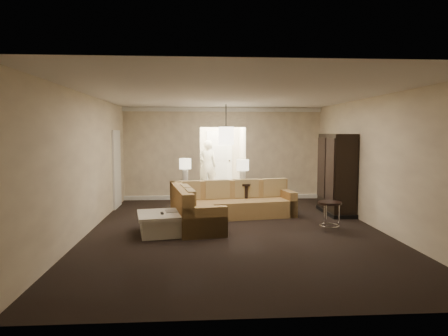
{
  "coord_description": "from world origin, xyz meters",
  "views": [
    {
      "loc": [
        -0.78,
        -8.16,
        2.02
      ],
      "look_at": [
        -0.15,
        1.2,
        1.2
      ],
      "focal_mm": 32.0,
      "sensor_mm": 36.0,
      "label": 1
    }
  ],
  "objects": [
    {
      "name": "sectional_sofa",
      "position": [
        -0.21,
        0.9,
        0.35
      ],
      "size": [
        3.06,
        2.71,
        0.88
      ],
      "rotation": [
        0.0,
        0.0,
        0.17
      ],
      "color": "brown",
      "rests_on": "ground"
    },
    {
      "name": "wall_left",
      "position": [
        -3.0,
        0.0,
        1.4
      ],
      "size": [
        0.04,
        8.0,
        2.8
      ],
      "primitive_type": "cube",
      "color": "beige",
      "rests_on": "ground"
    },
    {
      "name": "armoire",
      "position": [
        2.69,
        1.56,
        0.96
      ],
      "size": [
        0.6,
        1.39,
        2.0
      ],
      "color": "black",
      "rests_on": "ground"
    },
    {
      "name": "baseboard",
      "position": [
        0.0,
        3.95,
        0.06
      ],
      "size": [
        6.0,
        0.1,
        0.12
      ],
      "primitive_type": "cube",
      "color": "silver",
      "rests_on": "ground"
    },
    {
      "name": "pendant_light",
      "position": [
        0.0,
        2.7,
        1.95
      ],
      "size": [
        0.38,
        0.38,
        1.09
      ],
      "color": "black",
      "rests_on": "ceiling"
    },
    {
      "name": "table_lamp_right",
      "position": [
        0.35,
        1.74,
        1.16
      ],
      "size": [
        0.31,
        0.31,
        0.59
      ],
      "color": "silver",
      "rests_on": "console_table"
    },
    {
      "name": "coffee_table",
      "position": [
        -1.45,
        -0.2,
        0.22
      ],
      "size": [
        1.22,
        1.22,
        0.44
      ],
      "rotation": [
        0.0,
        0.0,
        0.18
      ],
      "color": "beige",
      "rests_on": "ground"
    },
    {
      "name": "drink_table",
      "position": [
        1.95,
        -0.18,
        0.43
      ],
      "size": [
        0.48,
        0.48,
        0.61
      ],
      "rotation": [
        0.0,
        0.0,
        -0.2
      ],
      "color": "black",
      "rests_on": "ground"
    },
    {
      "name": "wall_front",
      "position": [
        0.0,
        -4.0,
        1.4
      ],
      "size": [
        6.0,
        0.04,
        2.8
      ],
      "primitive_type": "cube",
      "color": "beige",
      "rests_on": "ground"
    },
    {
      "name": "ground",
      "position": [
        0.0,
        0.0,
        0.0
      ],
      "size": [
        8.0,
        8.0,
        0.0
      ],
      "primitive_type": "plane",
      "color": "black",
      "rests_on": "ground"
    },
    {
      "name": "wall_back",
      "position": [
        0.0,
        4.0,
        1.4
      ],
      "size": [
        6.0,
        0.04,
        2.8
      ],
      "primitive_type": "cube",
      "color": "beige",
      "rests_on": "ground"
    },
    {
      "name": "foyer",
      "position": [
        0.0,
        5.34,
        1.3
      ],
      "size": [
        1.44,
        2.02,
        2.8
      ],
      "color": "white",
      "rests_on": "ground"
    },
    {
      "name": "table_lamp_left",
      "position": [
        -1.1,
        2.26,
        1.16
      ],
      "size": [
        0.31,
        0.31,
        0.59
      ],
      "color": "silver",
      "rests_on": "console_table"
    },
    {
      "name": "person",
      "position": [
        -0.45,
        5.45,
        0.99
      ],
      "size": [
        0.77,
        0.56,
        1.97
      ],
      "primitive_type": "imported",
      "rotation": [
        0.0,
        0.0,
        3.27
      ],
      "color": "beige",
      "rests_on": "ground"
    },
    {
      "name": "crown_molding",
      "position": [
        0.0,
        3.95,
        2.73
      ],
      "size": [
        6.0,
        0.1,
        0.12
      ],
      "primitive_type": "cube",
      "color": "silver",
      "rests_on": "wall_back"
    },
    {
      "name": "wall_right",
      "position": [
        3.0,
        0.0,
        1.4
      ],
      "size": [
        0.04,
        8.0,
        2.8
      ],
      "primitive_type": "cube",
      "color": "beige",
      "rests_on": "ground"
    },
    {
      "name": "console_table",
      "position": [
        -0.37,
        2.0,
        0.46
      ],
      "size": [
        2.03,
        1.1,
        0.77
      ],
      "rotation": [
        0.0,
        0.0,
        -0.34
      ],
      "color": "black",
      "rests_on": "ground"
    },
    {
      "name": "side_door",
      "position": [
        -2.97,
        2.8,
        1.05
      ],
      "size": [
        0.05,
        0.9,
        2.1
      ],
      "primitive_type": "cube",
      "color": "white",
      "rests_on": "ground"
    },
    {
      "name": "ceiling",
      "position": [
        0.0,
        0.0,
        2.8
      ],
      "size": [
        6.0,
        8.0,
        0.02
      ],
      "primitive_type": "cube",
      "color": "silver",
      "rests_on": "wall_back"
    }
  ]
}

